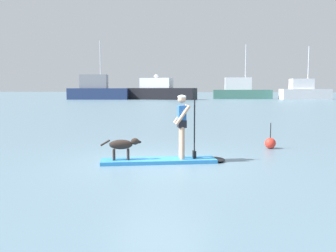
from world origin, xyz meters
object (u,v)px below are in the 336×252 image
Objects in this scene: person_paddler at (182,122)px; marker_buoy at (270,143)px; moored_boat_port at (241,91)px; dog at (123,145)px; moored_boat_starboard at (97,90)px; paddleboard at (167,160)px; moored_boat_far_port at (304,92)px; moored_boat_far_starboard at (160,91)px.

person_paddler is 3.91m from marker_buoy.
person_paddler is 64.06m from moored_boat_port.
person_paddler is at bearing 21.41° from dog.
dog is 0.09× the size of moored_boat_starboard.
person_paddler is at bearing 21.41° from paddleboard.
paddleboard is at bearing -98.23° from moored_boat_far_port.
moored_boat_far_starboard reaches higher than dog.
moored_boat_starboard is at bearing -158.33° from moored_boat_port.
person_paddler reaches higher than dog.
moored_boat_starboard is 0.99× the size of moored_boat_port.
marker_buoy is at bearing 42.92° from dog.
person_paddler is 59.17m from moored_boat_far_starboard.
moored_boat_starboard reaches higher than dog.
dog is at bearing -88.99° from moored_boat_port.
moored_boat_port reaches higher than person_paddler.
dog reaches higher than paddleboard.
dog is 0.08× the size of moored_boat_far_starboard.
moored_boat_far_starboard is at bearing -164.00° from moored_boat_far_port.
moored_boat_port reaches higher than paddleboard.
dog is at bearing -158.59° from person_paddler.
moored_boat_far_starboard is 1.34× the size of moored_boat_far_port.
moored_boat_far_port is at bearing 80.86° from dog.
moored_boat_starboard is at bearing -165.87° from moored_boat_far_starboard.
moored_boat_far_starboard is (-16.79, 56.73, 0.40)m from person_paddler.
moored_boat_far_starboard reaches higher than paddleboard.
dog is 60.64m from moored_boat_starboard.
paddleboard is 4.17m from marker_buoy.
moored_boat_far_starboard is 57.07m from marker_buoy.
moored_boat_starboard is (-27.72, 54.04, 1.66)m from paddleboard.
person_paddler is 2.00× the size of marker_buoy.
moored_boat_far_starboard is 1.14× the size of moored_boat_port.
marker_buoy reaches higher than paddleboard.
moored_boat_far_starboard is at bearing 104.93° from dog.
person_paddler is at bearing -97.91° from moored_boat_far_port.
paddleboard is 3.93× the size of marker_buoy.
marker_buoy is at bearing 51.85° from person_paddler.
moored_boat_port is at bearing 92.36° from person_paddler.
person_paddler is at bearing -62.45° from moored_boat_starboard.
moored_boat_far_port is at bearing 0.49° from moored_boat_port.
paddleboard is at bearing -131.07° from marker_buoy.
person_paddler is 0.15× the size of moored_boat_port.
person_paddler is at bearing -128.15° from marker_buoy.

